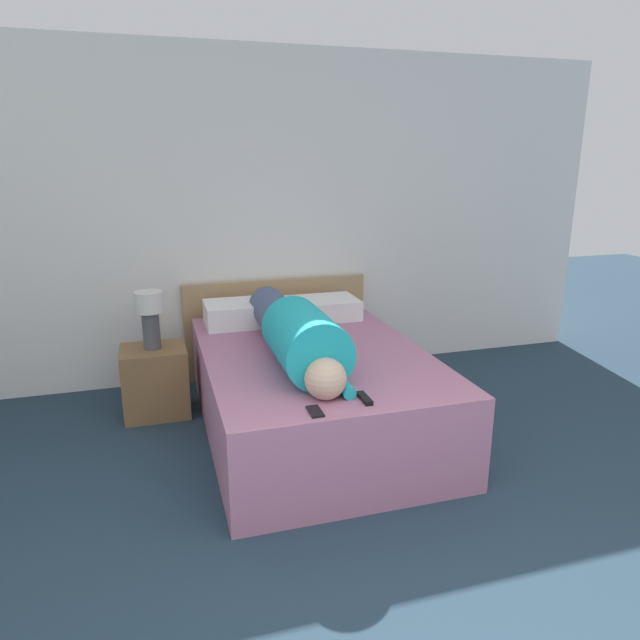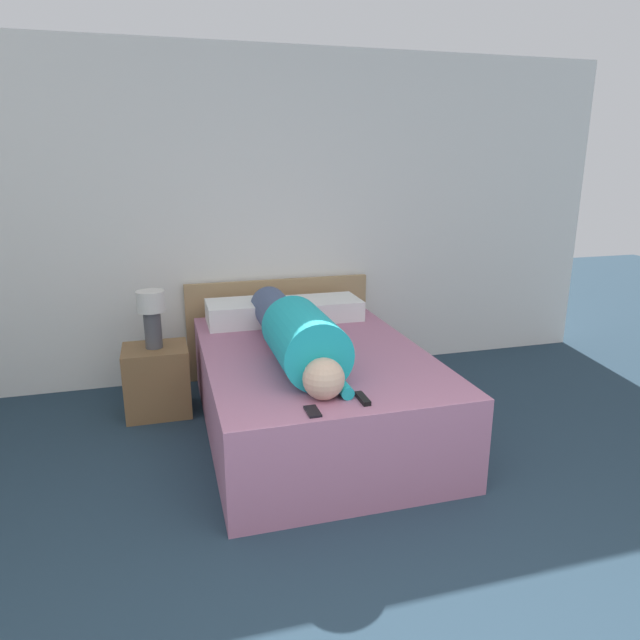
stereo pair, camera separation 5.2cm
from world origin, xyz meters
TOP-DOWN VIEW (x-y plane):
  - wall_back at (0.00, 3.81)m, footprint 6.24×0.06m
  - bed at (0.22, 2.63)m, footprint 1.40×2.02m
  - headboard at (0.22, 3.74)m, footprint 1.52×0.04m
  - nightstand at (-0.78, 3.20)m, footprint 0.45×0.39m
  - table_lamp at (-0.78, 3.20)m, footprint 0.19×0.19m
  - person_lying at (0.07, 2.50)m, footprint 0.39×1.63m
  - pillow_near_headboard at (-0.10, 3.38)m, footprint 0.59×0.40m
  - pillow_second at (0.50, 3.38)m, footprint 0.57×0.40m
  - tv_remote at (0.26, 1.79)m, footprint 0.04×0.15m
  - cell_phone at (-0.03, 1.72)m, footprint 0.06×0.13m

SIDE VIEW (x-z plane):
  - nightstand at x=-0.78m, z-range 0.00..0.49m
  - bed at x=0.22m, z-range 0.00..0.56m
  - headboard at x=0.22m, z-range 0.00..0.81m
  - cell_phone at x=-0.03m, z-range 0.56..0.58m
  - tv_remote at x=0.26m, z-range 0.56..0.59m
  - pillow_second at x=0.50m, z-range 0.56..0.71m
  - pillow_near_headboard at x=-0.10m, z-range 0.56..0.73m
  - person_lying at x=0.07m, z-range 0.54..0.92m
  - table_lamp at x=-0.78m, z-range 0.54..0.95m
  - wall_back at x=0.00m, z-range 0.00..2.60m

